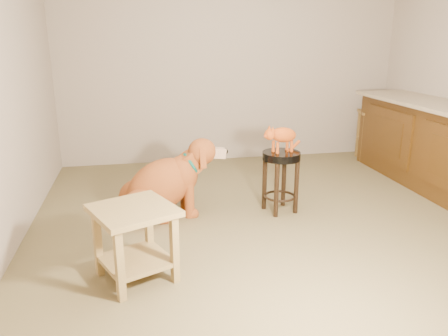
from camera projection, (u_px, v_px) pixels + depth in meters
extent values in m
cube|color=brown|center=(276.00, 212.00, 4.19)|extent=(4.50, 4.00, 0.01)
cube|color=gray|center=(232.00, 62.00, 5.70)|extent=(4.50, 0.04, 2.60)
cube|color=gray|center=(424.00, 112.00, 1.94)|extent=(4.50, 0.04, 2.60)
cube|color=gray|center=(5.00, 79.00, 3.40)|extent=(0.04, 4.00, 2.60)
cube|color=#482B0C|center=(442.00, 150.00, 4.71)|extent=(0.60, 2.50, 0.90)
cube|color=gray|center=(446.00, 106.00, 4.57)|extent=(0.70, 2.56, 0.04)
cube|color=black|center=(440.00, 184.00, 4.83)|extent=(0.52, 2.50, 0.10)
cube|color=#482B0C|center=(388.00, 135.00, 5.15)|extent=(0.02, 0.90, 0.62)
cube|color=#3B230A|center=(387.00, 136.00, 5.15)|extent=(0.02, 0.60, 0.40)
cylinder|color=black|center=(284.00, 181.00, 4.30)|extent=(0.04, 0.04, 0.52)
cylinder|color=black|center=(264.00, 184.00, 4.21)|extent=(0.04, 0.04, 0.52)
cylinder|color=black|center=(296.00, 187.00, 4.11)|extent=(0.04, 0.04, 0.52)
cylinder|color=black|center=(276.00, 191.00, 4.02)|extent=(0.04, 0.04, 0.52)
torus|color=black|center=(280.00, 196.00, 4.19)|extent=(0.37, 0.37, 0.02)
cylinder|color=black|center=(281.00, 156.00, 4.08)|extent=(0.36, 0.36, 0.07)
cube|color=brown|center=(379.00, 135.00, 6.06)|extent=(0.05, 0.05, 0.63)
cube|color=brown|center=(358.00, 134.00, 6.08)|extent=(0.05, 0.05, 0.63)
cube|color=brown|center=(385.00, 139.00, 5.78)|extent=(0.05, 0.05, 0.63)
cube|color=brown|center=(363.00, 139.00, 5.80)|extent=(0.05, 0.05, 0.63)
cube|color=brown|center=(374.00, 112.00, 5.84)|extent=(0.44, 0.44, 0.04)
cube|color=olive|center=(149.00, 229.00, 3.25)|extent=(0.06, 0.06, 0.49)
cube|color=olive|center=(98.00, 243.00, 3.03)|extent=(0.06, 0.06, 0.49)
cube|color=olive|center=(175.00, 249.00, 2.94)|extent=(0.06, 0.06, 0.49)
cube|color=olive|center=(120.00, 266.00, 2.73)|extent=(0.06, 0.06, 0.49)
cube|color=olive|center=(133.00, 210.00, 2.91)|extent=(0.67, 0.67, 0.04)
cube|color=olive|center=(137.00, 260.00, 3.02)|extent=(0.57, 0.57, 0.03)
ellipsoid|color=brown|center=(139.00, 197.00, 4.14)|extent=(0.41, 0.35, 0.35)
ellipsoid|color=brown|center=(143.00, 207.00, 3.88)|extent=(0.41, 0.35, 0.35)
cylinder|color=brown|center=(159.00, 206.00, 4.24)|extent=(0.10, 0.12, 0.11)
cylinder|color=brown|center=(164.00, 218.00, 3.95)|extent=(0.10, 0.12, 0.11)
ellipsoid|color=brown|center=(160.00, 186.00, 4.02)|extent=(0.83, 0.49, 0.71)
ellipsoid|color=brown|center=(182.00, 175.00, 4.05)|extent=(0.32, 0.35, 0.36)
cylinder|color=brown|center=(185.00, 189.00, 4.21)|extent=(0.10, 0.10, 0.41)
cylinder|color=brown|center=(189.00, 196.00, 4.03)|extent=(0.10, 0.10, 0.41)
sphere|color=brown|center=(189.00, 206.00, 4.27)|extent=(0.11, 0.11, 0.11)
sphere|color=brown|center=(193.00, 214.00, 4.09)|extent=(0.11, 0.11, 0.11)
cylinder|color=brown|center=(191.00, 163.00, 4.05)|extent=(0.27, 0.21, 0.26)
ellipsoid|color=brown|center=(202.00, 152.00, 4.05)|extent=(0.29, 0.26, 0.25)
cube|color=tan|center=(217.00, 153.00, 4.09)|extent=(0.18, 0.11, 0.11)
sphere|color=black|center=(225.00, 151.00, 4.11)|extent=(0.06, 0.06, 0.06)
cube|color=brown|center=(197.00, 152.00, 4.16)|extent=(0.06, 0.07, 0.19)
cube|color=brown|center=(203.00, 158.00, 3.95)|extent=(0.06, 0.07, 0.19)
torus|color=#0A5244|center=(191.00, 164.00, 4.05)|extent=(0.16, 0.25, 0.22)
cylinder|color=#D8BF4C|center=(197.00, 171.00, 4.09)|extent=(0.01, 0.05, 0.05)
cylinder|color=brown|center=(117.00, 215.00, 4.03)|extent=(0.33, 0.21, 0.08)
ellipsoid|color=#A24010|center=(284.00, 135.00, 4.03)|extent=(0.30, 0.20, 0.17)
cylinder|color=#A24010|center=(273.00, 146.00, 4.06)|extent=(0.03, 0.03, 0.11)
sphere|color=#A24010|center=(273.00, 151.00, 4.07)|extent=(0.04, 0.04, 0.04)
cylinder|color=#A24010|center=(278.00, 148.00, 3.99)|extent=(0.03, 0.03, 0.11)
sphere|color=#A24010|center=(277.00, 153.00, 4.00)|extent=(0.04, 0.04, 0.04)
cylinder|color=#A24010|center=(287.00, 145.00, 4.12)|extent=(0.03, 0.03, 0.11)
sphere|color=#A24010|center=(287.00, 149.00, 4.13)|extent=(0.04, 0.04, 0.04)
cylinder|color=#A24010|center=(292.00, 146.00, 4.05)|extent=(0.03, 0.03, 0.11)
sphere|color=#A24010|center=(291.00, 151.00, 4.07)|extent=(0.04, 0.04, 0.04)
sphere|color=#A24010|center=(270.00, 134.00, 3.96)|extent=(0.10, 0.10, 0.10)
sphere|color=#A24010|center=(266.00, 136.00, 3.95)|extent=(0.04, 0.04, 0.04)
sphere|color=brown|center=(264.00, 136.00, 3.94)|extent=(0.02, 0.02, 0.02)
cone|color=#A24010|center=(269.00, 128.00, 3.98)|extent=(0.05, 0.05, 0.05)
cone|color=#C66B60|center=(269.00, 128.00, 3.98)|extent=(0.03, 0.03, 0.03)
cone|color=#A24010|center=(273.00, 129.00, 3.92)|extent=(0.05, 0.05, 0.05)
cone|color=#C66B60|center=(273.00, 129.00, 3.92)|extent=(0.03, 0.03, 0.03)
cylinder|color=#A24010|center=(293.00, 147.00, 4.16)|extent=(0.18, 0.16, 0.10)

